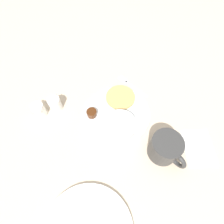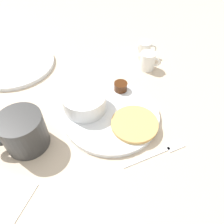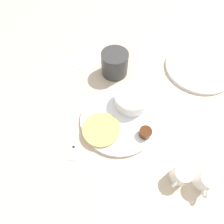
% 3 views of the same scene
% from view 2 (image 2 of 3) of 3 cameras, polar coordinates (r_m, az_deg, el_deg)
% --- Properties ---
extents(ground_plane, '(4.00, 4.00, 0.00)m').
position_cam_2_polar(ground_plane, '(0.55, -0.19, -1.17)').
color(ground_plane, '#C6B299').
extents(plate, '(0.24, 0.24, 0.01)m').
position_cam_2_polar(plate, '(0.55, -0.19, -0.76)').
color(plate, white).
rests_on(plate, ground_plane).
extents(pancake_stack, '(0.11, 0.11, 0.01)m').
position_cam_2_polar(pancake_stack, '(0.52, 5.92, -3.09)').
color(pancake_stack, tan).
rests_on(pancake_stack, plate).
extents(bowl, '(0.11, 0.11, 0.05)m').
position_cam_2_polar(bowl, '(0.54, -7.18, 2.88)').
color(bowl, white).
rests_on(bowl, plate).
extents(syrup_cup, '(0.04, 0.04, 0.02)m').
position_cam_2_polar(syrup_cup, '(0.60, 2.27, 6.70)').
color(syrup_cup, '#47230F').
rests_on(syrup_cup, plate).
extents(butter_ramekin, '(0.04, 0.04, 0.04)m').
position_cam_2_polar(butter_ramekin, '(0.57, -8.52, 3.56)').
color(butter_ramekin, white).
rests_on(butter_ramekin, plate).
extents(coffee_mug, '(0.11, 0.11, 0.09)m').
position_cam_2_polar(coffee_mug, '(0.51, -22.34, -4.82)').
color(coffee_mug, '#333333').
rests_on(coffee_mug, ground_plane).
extents(creamer_pitcher_near, '(0.07, 0.04, 0.06)m').
position_cam_2_polar(creamer_pitcher_near, '(0.69, 9.34, 13.04)').
color(creamer_pitcher_near, white).
rests_on(creamer_pitcher_near, ground_plane).
extents(creamer_pitcher_far, '(0.06, 0.04, 0.06)m').
position_cam_2_polar(creamer_pitcher_far, '(0.74, 8.41, 15.74)').
color(creamer_pitcher_far, white).
rests_on(creamer_pitcher_far, ground_plane).
extents(fork, '(0.11, 0.13, 0.00)m').
position_cam_2_polar(fork, '(0.50, 12.82, -9.95)').
color(fork, silver).
rests_on(fork, ground_plane).
extents(far_plate, '(0.25, 0.25, 0.01)m').
position_cam_2_polar(far_plate, '(0.77, -24.11, 11.37)').
color(far_plate, white).
rests_on(far_plate, ground_plane).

